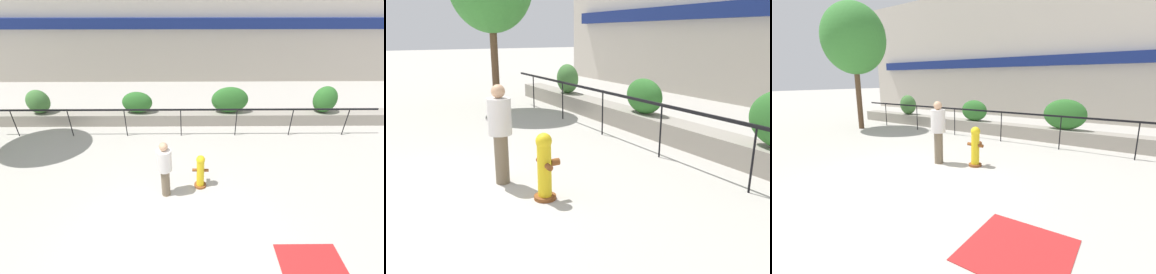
# 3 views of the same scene
# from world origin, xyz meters

# --- Properties ---
(ground_plane) EXTENTS (120.00, 120.00, 0.00)m
(ground_plane) POSITION_xyz_m (0.00, 0.00, 0.00)
(ground_plane) COLOR #B2ADA3
(building_facade) EXTENTS (30.00, 1.36, 8.00)m
(building_facade) POSITION_xyz_m (0.00, 11.98, 3.99)
(building_facade) COLOR beige
(building_facade) RESTS_ON ground
(planter_wall_low) EXTENTS (18.00, 0.70, 0.50)m
(planter_wall_low) POSITION_xyz_m (0.00, 6.00, 0.25)
(planter_wall_low) COLOR gray
(planter_wall_low) RESTS_ON ground
(fence_railing_segment) EXTENTS (15.00, 0.05, 1.15)m
(fence_railing_segment) POSITION_xyz_m (-0.00, 4.90, 1.02)
(fence_railing_segment) COLOR black
(fence_railing_segment) RESTS_ON ground
(hedge_bush_0) EXTENTS (0.95, 0.69, 1.01)m
(hedge_bush_0) POSITION_xyz_m (-5.95, 6.00, 1.00)
(hedge_bush_0) COLOR #427538
(hedge_bush_0) RESTS_ON planter_wall_low
(hedge_bush_1) EXTENTS (1.25, 0.57, 0.91)m
(hedge_bush_1) POSITION_xyz_m (-1.85, 6.00, 0.96)
(hedge_bush_1) COLOR #2D6B28
(hedge_bush_1) RESTS_ON planter_wall_low
(hedge_bush_2) EXTENTS (1.53, 0.58, 1.11)m
(hedge_bush_2) POSITION_xyz_m (2.01, 6.00, 1.06)
(hedge_bush_2) COLOR #2D6B28
(hedge_bush_2) RESTS_ON planter_wall_low
(hedge_bush_3) EXTENTS (0.97, 0.70, 1.13)m
(hedge_bush_3) POSITION_xyz_m (5.99, 6.00, 1.06)
(hedge_bush_3) COLOR #2D6B28
(hedge_bush_3) RESTS_ON planter_wall_low
(fire_hydrant) EXTENTS (0.48, 0.44, 1.08)m
(fire_hydrant) POSITION_xyz_m (0.65, 1.91, 0.55)
(fire_hydrant) COLOR brown
(fire_hydrant) RESTS_ON ground
(pedestrian) EXTENTS (0.56, 0.56, 1.73)m
(pedestrian) POSITION_xyz_m (-0.33, 1.57, 0.99)
(pedestrian) COLOR brown
(pedestrian) RESTS_ON ground
(tactile_warning_pad) EXTENTS (1.39, 1.39, 0.01)m
(tactile_warning_pad) POSITION_xyz_m (2.96, -0.83, 0.01)
(tactile_warning_pad) COLOR #B22323
(tactile_warning_pad) RESTS_ON ground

